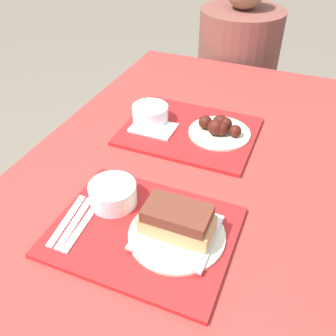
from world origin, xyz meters
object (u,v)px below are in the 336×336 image
(brisket_sandwich_plate, at_px, (177,226))
(tray_near, at_px, (145,232))
(person_seated_across, at_px, (238,54))
(tray_far, at_px, (189,131))
(bowl_coleslaw_near, at_px, (113,193))
(wings_plate_far, at_px, (219,128))
(bowl_coleslaw_far, at_px, (150,113))

(brisket_sandwich_plate, bearing_deg, tray_near, -170.87)
(brisket_sandwich_plate, xyz_separation_m, person_seated_across, (-0.16, 1.26, -0.09))
(tray_far, bearing_deg, bowl_coleslaw_near, -98.99)
(brisket_sandwich_plate, distance_m, wings_plate_far, 0.45)
(bowl_coleslaw_near, xyz_separation_m, bowl_coleslaw_far, (-0.08, 0.39, 0.00))
(tray_near, bearing_deg, wings_plate_far, 84.42)
(bowl_coleslaw_near, xyz_separation_m, wings_plate_far, (0.16, 0.40, -0.01))
(tray_near, xyz_separation_m, tray_far, (-0.05, 0.45, 0.00))
(brisket_sandwich_plate, distance_m, person_seated_across, 1.27)
(bowl_coleslaw_far, height_order, person_seated_across, person_seated_across)
(bowl_coleslaw_near, relative_size, brisket_sandwich_plate, 0.53)
(bowl_coleslaw_far, distance_m, person_seated_across, 0.83)
(tray_far, height_order, brisket_sandwich_plate, brisket_sandwich_plate)
(tray_far, bearing_deg, bowl_coleslaw_far, 179.97)
(tray_near, relative_size, person_seated_across, 0.64)
(person_seated_across, bearing_deg, tray_near, -86.03)
(tray_far, distance_m, bowl_coleslaw_far, 0.14)
(bowl_coleslaw_far, xyz_separation_m, person_seated_across, (0.10, 0.82, -0.09))
(tray_near, relative_size, brisket_sandwich_plate, 1.87)
(tray_near, distance_m, brisket_sandwich_plate, 0.09)
(tray_near, xyz_separation_m, wings_plate_far, (0.04, 0.46, 0.03))
(wings_plate_far, bearing_deg, bowl_coleslaw_near, -111.28)
(tray_near, height_order, brisket_sandwich_plate, brisket_sandwich_plate)
(brisket_sandwich_plate, bearing_deg, wings_plate_far, 93.90)
(tray_near, bearing_deg, brisket_sandwich_plate, 9.13)
(tray_near, relative_size, bowl_coleslaw_far, 3.53)
(tray_near, distance_m, person_seated_across, 1.28)
(brisket_sandwich_plate, bearing_deg, bowl_coleslaw_near, 166.93)
(bowl_coleslaw_near, distance_m, bowl_coleslaw_far, 0.40)
(person_seated_across, bearing_deg, brisket_sandwich_plate, -82.60)
(tray_far, relative_size, bowl_coleslaw_far, 3.53)
(bowl_coleslaw_near, height_order, wings_plate_far, wings_plate_far)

